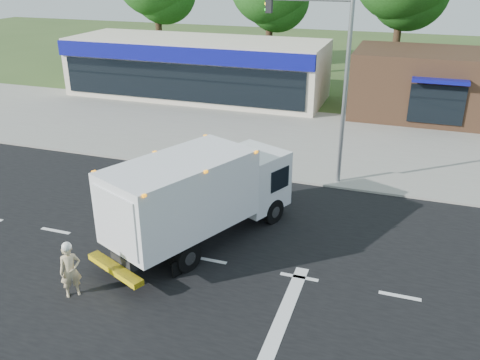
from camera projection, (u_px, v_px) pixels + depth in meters
The scene contains 10 objects.
ground at pixel (209, 260), 16.59m from camera, with size 120.00×120.00×0.00m, color #385123.
road_asphalt at pixel (209, 260), 16.59m from camera, with size 60.00×14.00×0.02m, color black.
sidewalk at pixel (275, 169), 23.68m from camera, with size 60.00×2.40×0.12m, color gray.
parking_apron at pixel (302, 133), 28.73m from camera, with size 60.00×9.00×0.02m, color gray.
lane_markings at pixel (234, 291), 15.01m from camera, with size 55.20×7.00×0.01m.
ems_box_truck at pixel (199, 192), 16.96m from camera, with size 5.06×7.65×3.27m.
emergency_worker at pixel (70, 270), 14.55m from camera, with size 0.71×0.71×1.77m.
retail_strip_mall at pixel (196, 68), 35.74m from camera, with size 18.00×6.20×4.00m.
brown_storefront at pixel (437, 84), 31.05m from camera, with size 10.00×6.70×4.00m.
traffic_signal_pole at pixel (331, 70), 20.52m from camera, with size 3.51×0.25×8.00m.
Camera 1 is at (5.53, -13.07, 9.05)m, focal length 38.00 mm.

